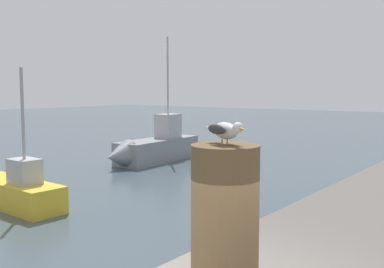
# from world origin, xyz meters

# --- Properties ---
(mooring_post) EXTENTS (0.41, 0.41, 0.90)m
(mooring_post) POSITION_xyz_m (0.52, -0.58, 2.25)
(mooring_post) COLOR brown
(mooring_post) RESTS_ON harbor_quay
(seagull) EXTENTS (0.22, 0.37, 0.14)m
(seagull) POSITION_xyz_m (0.52, -0.58, 2.79)
(seagull) COLOR tan
(seagull) RESTS_ON mooring_post
(boat_grey) EXTENTS (5.21, 1.56, 5.31)m
(boat_grey) POSITION_xyz_m (11.99, 10.48, 0.59)
(boat_grey) COLOR gray
(boat_grey) RESTS_ON ground_plane
(boat_yellow) EXTENTS (1.10, 3.93, 3.62)m
(boat_yellow) POSITION_xyz_m (4.61, 8.84, 0.41)
(boat_yellow) COLOR yellow
(boat_yellow) RESTS_ON ground_plane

